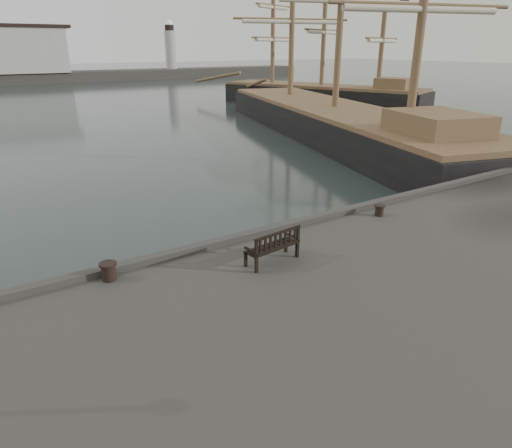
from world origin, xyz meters
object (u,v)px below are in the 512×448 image
at_px(bollard_right, 379,210).
at_px(tall_ship_far, 321,100).
at_px(bollard_left, 109,271).
at_px(bench, 273,252).
at_px(tall_ship_main, 334,128).

relative_size(bollard_right, tall_ship_far, 0.01).
bearing_deg(bollard_left, bollard_right, -2.73).
height_order(bollard_left, tall_ship_far, tall_ship_far).
xyz_separation_m(bench, bollard_left, (-3.83, 1.34, -0.06)).
xyz_separation_m(bollard_right, tall_ship_main, (14.03, 17.63, -1.06)).
bearing_deg(bench, tall_ship_far, 41.06).
bearing_deg(tall_ship_main, bollard_left, -126.76).
distance_m(bench, tall_ship_main, 26.57).
relative_size(bench, tall_ship_far, 0.06).
height_order(bench, tall_ship_main, tall_ship_main).
xyz_separation_m(bollard_left, tall_ship_far, (35.38, 33.45, -1.05)).
height_order(bollard_right, tall_ship_main, tall_ship_main).
relative_size(bollard_left, bollard_right, 1.21).
bearing_deg(bollard_left, tall_ship_main, 37.05).
xyz_separation_m(bollard_right, tall_ship_far, (26.60, 33.87, -1.01)).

